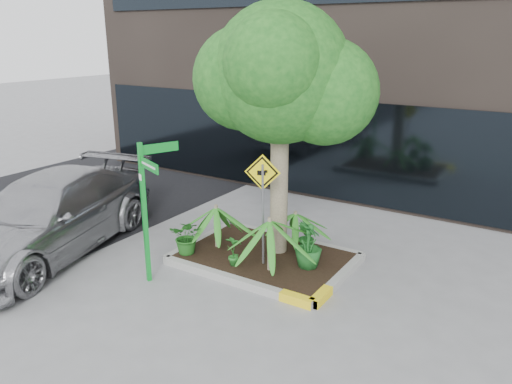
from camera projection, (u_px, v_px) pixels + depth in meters
The scene contains 14 objects.
ground at pixel (248, 265), 9.73m from camera, with size 80.00×80.00×0.00m, color gray.
asphalt_road at pixel (40, 206), 13.03m from camera, with size 7.00×80.00×0.01m, color black.
planter at pixel (265, 258), 9.80m from camera, with size 3.35×2.36×0.15m.
tree at pixel (281, 73), 8.99m from camera, with size 3.30×2.93×4.96m.
palm_front at pixel (270, 221), 8.91m from camera, with size 1.16×1.16×1.29m.
palm_left at pixel (216, 207), 9.95m from camera, with size 1.01×1.01×1.12m.
palm_back at pixel (295, 214), 10.04m from camera, with size 0.84×0.84×0.93m.
parked_car at pixel (48, 216), 10.13m from camera, with size 2.18×5.35×1.55m, color #A4A4A9.
shrub_a at pixel (188, 236), 9.78m from camera, with size 0.64×0.64×0.72m, color #1E5C1A.
shrub_b at pixel (309, 244), 9.18m from camera, with size 0.50×0.50×0.89m, color #1C5D21.
shrub_c at pixel (234, 250), 9.27m from camera, with size 0.32×0.32×0.61m, color #247626.
shrub_d at pixel (307, 237), 9.74m from camera, with size 0.39×0.39×0.71m, color #1A5B1D.
street_sign_post at pixel (147, 198), 8.62m from camera, with size 0.70×0.94×2.56m.
cattle_sign at pixel (263, 192), 8.96m from camera, with size 0.62×0.24×2.13m.
Camera 1 is at (4.86, -7.39, 4.29)m, focal length 35.00 mm.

